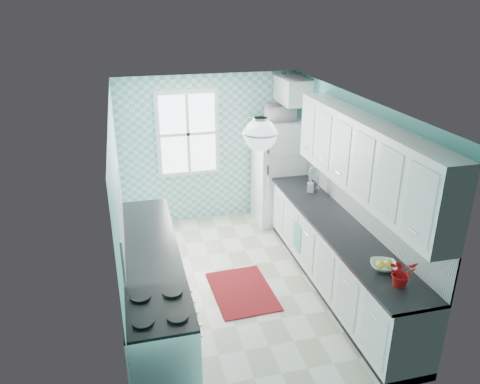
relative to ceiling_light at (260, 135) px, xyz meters
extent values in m
cube|color=silver|center=(0.00, 0.80, -2.33)|extent=(3.00, 4.40, 0.02)
cube|color=white|center=(0.00, 0.80, 0.19)|extent=(3.00, 4.40, 0.02)
cube|color=#55B1AC|center=(0.00, 3.01, -1.07)|extent=(3.00, 0.02, 2.50)
cube|color=#55B1AC|center=(0.00, -1.41, -1.07)|extent=(3.00, 0.02, 2.50)
cube|color=#55B1AC|center=(-1.51, 0.80, -1.07)|extent=(0.02, 4.40, 2.50)
cube|color=#55B1AC|center=(1.51, 0.80, -1.07)|extent=(0.02, 4.40, 2.50)
cube|color=#63C5BB|center=(0.00, 2.99, -1.07)|extent=(3.00, 0.01, 2.50)
cube|color=white|center=(-0.35, 2.96, -0.77)|extent=(1.04, 0.05, 1.44)
cube|color=white|center=(-0.35, 2.95, -0.77)|extent=(0.90, 0.02, 1.30)
cube|color=white|center=(1.49, 0.40, -1.13)|extent=(0.02, 3.60, 0.51)
cube|color=white|center=(-1.49, 0.73, -1.13)|extent=(0.02, 2.15, 0.51)
cube|color=white|center=(1.33, 0.20, -0.42)|extent=(0.33, 3.20, 0.90)
cube|color=white|center=(1.30, 2.63, -0.07)|extent=(0.40, 0.74, 0.40)
cylinder|color=silver|center=(0.00, 0.00, 0.16)|extent=(0.14, 0.14, 0.04)
cylinder|color=silver|center=(0.00, 0.00, 0.09)|extent=(0.02, 0.02, 0.12)
sphere|color=white|center=(0.00, 0.00, 0.00)|extent=(0.34, 0.34, 0.34)
cube|color=white|center=(1.20, 0.40, -1.87)|extent=(0.60, 3.60, 0.90)
cube|color=black|center=(1.19, 0.40, -1.40)|extent=(0.63, 3.60, 0.04)
cube|color=white|center=(-1.20, 0.73, -1.87)|extent=(0.60, 2.15, 0.90)
cube|color=black|center=(-1.19, 0.73, -1.40)|extent=(0.63, 2.15, 0.04)
cube|color=white|center=(1.11, 2.59, -1.44)|extent=(0.77, 0.73, 1.77)
cube|color=silver|center=(1.11, 2.22, -1.03)|extent=(0.76, 0.01, 0.02)
cube|color=silver|center=(0.79, 2.20, -0.81)|extent=(0.03, 0.03, 0.30)
cube|color=silver|center=(0.79, 2.20, -1.44)|extent=(0.03, 0.03, 0.54)
cube|color=white|center=(-1.20, -0.84, -1.82)|extent=(0.64, 0.82, 0.97)
cube|color=black|center=(-1.20, -0.84, -1.34)|extent=(0.64, 0.82, 0.03)
cube|color=black|center=(-0.87, -0.84, -1.76)|extent=(0.01, 0.54, 0.32)
cube|color=silver|center=(1.20, 1.51, -1.40)|extent=(0.45, 0.38, 0.12)
cylinder|color=silver|center=(1.36, 1.51, -1.20)|extent=(0.02, 0.02, 0.30)
torus|color=silver|center=(1.30, 1.51, -1.01)|extent=(0.16, 0.02, 0.16)
cube|color=maroon|center=(-0.03, 0.60, -2.32)|extent=(0.81, 1.12, 0.02)
cube|color=#529E9E|center=(0.89, 1.04, -1.84)|extent=(0.11, 0.26, 0.40)
imported|color=white|center=(1.20, -0.67, -1.35)|extent=(0.36, 0.36, 0.07)
imported|color=#BA0311|center=(1.20, -0.99, -1.23)|extent=(0.27, 0.24, 0.30)
imported|color=#86A5B1|center=(1.25, 1.52, -1.28)|extent=(0.12, 0.12, 0.21)
imported|color=white|center=(1.11, 2.59, -0.42)|extent=(0.48, 0.34, 0.26)
camera|label=1|loc=(-1.34, -4.46, 1.31)|focal=35.00mm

